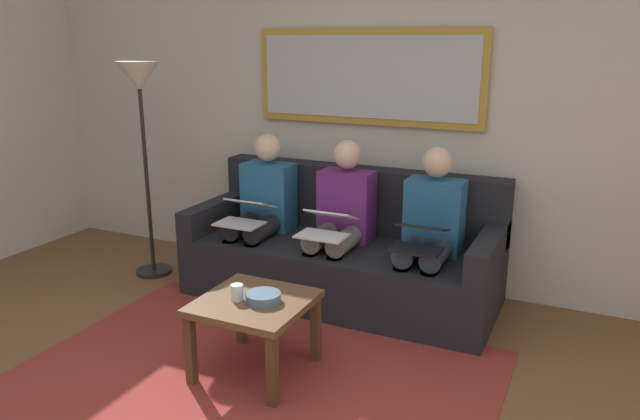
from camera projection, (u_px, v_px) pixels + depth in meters
The scene contains 14 objects.
wall_rear at pixel (371, 110), 4.58m from camera, with size 6.00×0.12×2.60m, color beige.
area_rug at pixel (255, 375), 3.41m from camera, with size 2.60×1.80×0.01m, color maroon.
couch at pixel (344, 254), 4.43m from camera, with size 2.20×0.90×0.90m.
framed_mirror at pixel (367, 77), 4.43m from camera, with size 1.74×0.05×0.69m.
coffee_table at pixel (254, 311), 3.36m from camera, with size 0.59×0.59×0.44m.
cup at pixel (237, 292), 3.33m from camera, with size 0.07×0.07×0.09m, color silver.
bowl at pixel (263, 297), 3.31m from camera, with size 0.19×0.19×0.05m, color slate.
person_left at pixel (430, 229), 4.03m from camera, with size 0.38×0.58×1.14m.
laptop_black at pixel (420, 237), 3.81m from camera, with size 0.31×0.34×0.14m.
person_middle at pixel (341, 217), 4.29m from camera, with size 0.38×0.58×1.14m.
laptop_white at pixel (327, 224), 4.08m from camera, with size 0.33×0.36×0.16m.
person_right at pixel (262, 207), 4.55m from camera, with size 0.38×0.58×1.14m.
laptop_silver at pixel (246, 212), 4.34m from camera, with size 0.32×0.37×0.16m.
standing_lamp at pixel (141, 101), 4.54m from camera, with size 0.32×0.32×1.66m.
Camera 1 is at (-1.62, 1.74, 1.82)m, focal length 34.25 mm.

